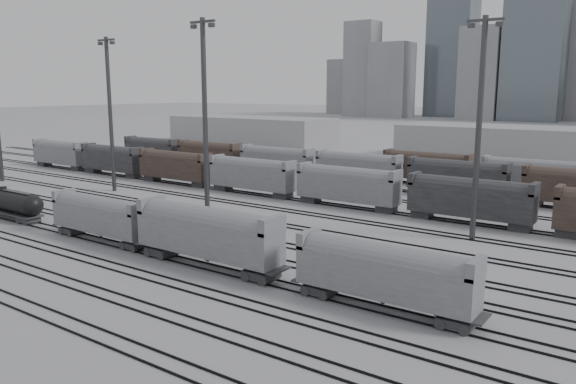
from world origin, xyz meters
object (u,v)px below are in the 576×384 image
Objects in this scene: hopper_car_b at (207,231)px; light_mast_c at (205,114)px; hopper_car_c at (384,271)px; tank_car_b at (4,200)px; hopper_car_a at (100,214)px.

light_mast_c is at bearing 133.42° from hopper_car_b.
light_mast_c is at bearing 154.43° from hopper_car_c.
hopper_car_a is at bearing -0.00° from tank_car_b.
hopper_car_a is 33.30m from hopper_car_c.
light_mast_c reaches higher than hopper_car_a.
tank_car_b is 0.63× the size of light_mast_c.
hopper_car_b reaches higher than hopper_car_a.
hopper_car_b is 23.39m from light_mast_c.
light_mast_c is (20.66, 15.46, 10.90)m from tank_car_b.
hopper_car_c is (52.97, 0.00, 0.85)m from tank_car_b.
hopper_car_b is at bearing -46.58° from light_mast_c.
hopper_car_a is 0.55× the size of light_mast_c.
hopper_car_c is (33.30, 0.00, 0.09)m from hopper_car_a.
tank_car_b is at bearing 180.00° from hopper_car_c.
tank_car_b is at bearing -143.20° from light_mast_c.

